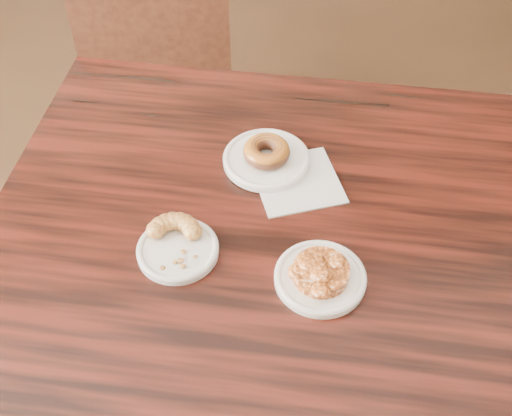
{
  "coord_description": "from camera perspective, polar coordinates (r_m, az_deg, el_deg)",
  "views": [
    {
      "loc": [
        -0.24,
        -0.51,
        1.63
      ],
      "look_at": [
        -0.15,
        0.24,
        0.8
      ],
      "focal_mm": 45.0,
      "sensor_mm": 36.0,
      "label": 1
    }
  ],
  "objects": [
    {
      "name": "plate_donut",
      "position": [
        1.27,
        0.93,
        4.32
      ],
      "size": [
        0.17,
        0.17,
        0.01
      ],
      "primitive_type": "cylinder",
      "color": "white",
      "rests_on": "napkin"
    },
    {
      "name": "plate_cruller",
      "position": [
        1.13,
        -6.96,
        -3.75
      ],
      "size": [
        0.14,
        0.14,
        0.01
      ],
      "primitive_type": "cylinder",
      "color": "silver",
      "rests_on": "cafe_table"
    },
    {
      "name": "apple_fritter",
      "position": [
        1.07,
        5.81,
        -5.53
      ],
      "size": [
        0.13,
        0.13,
        0.03
      ],
      "primitive_type": null,
      "color": "#3F1806",
      "rests_on": "plate_fritter"
    },
    {
      "name": "glazed_donut",
      "position": [
        1.25,
        0.95,
        5.05
      ],
      "size": [
        0.09,
        0.09,
        0.03
      ],
      "primitive_type": "torus",
      "color": "#8B4F14",
      "rests_on": "plate_donut"
    },
    {
      "name": "cafe_table",
      "position": [
        1.45,
        -0.01,
        -12.56
      ],
      "size": [
        1.22,
        1.22,
        0.75
      ],
      "primitive_type": "cube",
      "rotation": [
        0.0,
        0.0,
        -0.26
      ],
      "color": "black",
      "rests_on": "floor"
    },
    {
      "name": "napkin",
      "position": [
        1.24,
        3.69,
        2.39
      ],
      "size": [
        0.17,
        0.17,
        0.0
      ],
      "primitive_type": "cube",
      "rotation": [
        0.0,
        0.0,
        0.13
      ],
      "color": "white",
      "rests_on": "cafe_table"
    },
    {
      "name": "chair_far",
      "position": [
        2.07,
        -8.36,
        12.57
      ],
      "size": [
        0.46,
        0.46,
        0.9
      ],
      "primitive_type": null,
      "rotation": [
        0.0,
        0.0,
        3.12
      ],
      "color": "black",
      "rests_on": "floor"
    },
    {
      "name": "cruller_fragment",
      "position": [
        1.11,
        -7.06,
        -3.06
      ],
      "size": [
        0.11,
        0.11,
        0.03
      ],
      "primitive_type": null,
      "color": "brown",
      "rests_on": "plate_cruller"
    },
    {
      "name": "plate_fritter",
      "position": [
        1.09,
        5.72,
        -6.21
      ],
      "size": [
        0.16,
        0.16,
        0.01
      ],
      "primitive_type": "cylinder",
      "color": "white",
      "rests_on": "cafe_table"
    }
  ]
}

